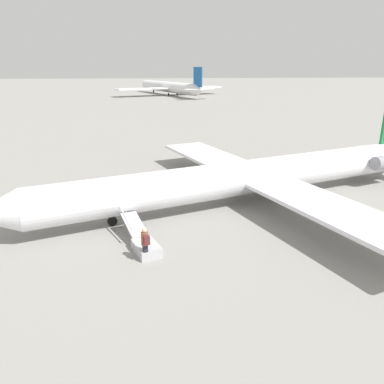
{
  "coord_description": "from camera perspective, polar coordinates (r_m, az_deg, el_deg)",
  "views": [
    {
      "loc": [
        6.32,
        23.8,
        8.98
      ],
      "look_at": [
        3.71,
        2.08,
        1.64
      ],
      "focal_mm": 35.0,
      "sensor_mm": 36.0,
      "label": 1
    }
  ],
  "objects": [
    {
      "name": "passenger",
      "position": [
        18.2,
        -7.14,
        -7.61
      ],
      "size": [
        0.43,
        0.57,
        1.74
      ],
      "rotation": [
        0.0,
        0.0,
        -1.24
      ],
      "color": "#23232D",
      "rests_on": "ground"
    },
    {
      "name": "airplane_far_left",
      "position": [
        128.59,
        -3.55,
        15.69
      ],
      "size": [
        35.83,
        45.39,
        8.95
      ],
      "rotation": [
        0.0,
        0.0,
        5.08
      ],
      "color": "white",
      "rests_on": "ground"
    },
    {
      "name": "airplane_main",
      "position": [
        26.14,
        9.4,
        2.44
      ],
      "size": [
        32.45,
        25.59,
        6.17
      ],
      "rotation": [
        0.0,
        0.0,
        0.33
      ],
      "color": "silver",
      "rests_on": "ground"
    },
    {
      "name": "ground_plane",
      "position": [
        26.21,
        7.53,
        -1.66
      ],
      "size": [
        600.0,
        600.0,
        0.0
      ],
      "primitive_type": "plane",
      "color": "gray"
    },
    {
      "name": "boarding_stairs",
      "position": [
        19.57,
        -7.35,
        -7.74
      ],
      "size": [
        2.27,
        4.12,
        1.59
      ],
      "rotation": [
        0.0,
        0.0,
        -1.24
      ],
      "color": "#B2B2B7",
      "rests_on": "ground"
    }
  ]
}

